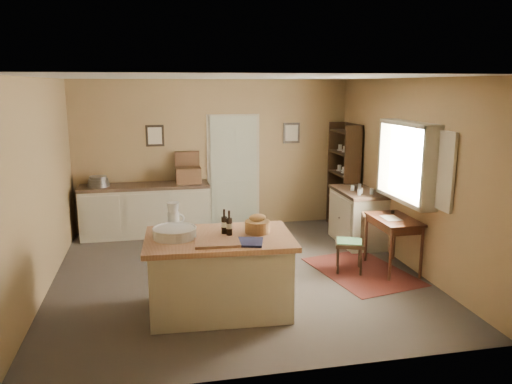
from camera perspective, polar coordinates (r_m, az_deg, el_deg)
ground at (r=7.10m, az=-2.11°, el=-9.37°), size 5.00×5.00×0.00m
wall_back at (r=9.16m, az=-4.79°, el=4.27°), size 5.00×0.10×2.70m
wall_front at (r=4.34m, az=3.27°, el=-4.69°), size 5.00×0.10×2.70m
wall_left at (r=6.78m, az=-23.52°, el=0.48°), size 0.10×5.00×2.70m
wall_right at (r=7.54m, az=16.90°, el=2.06°), size 0.10×5.00×2.70m
ceiling at (r=6.60m, az=-2.30°, el=12.98°), size 5.00×5.00×0.00m
door at (r=9.23m, az=-2.58°, el=2.50°), size 0.97×0.06×2.11m
framed_prints at (r=9.13m, az=-3.56°, el=6.60°), size 2.82×0.02×0.38m
window at (r=7.30m, az=17.21°, el=3.31°), size 0.25×1.99×1.12m
work_island at (r=5.88m, az=-4.26°, el=-9.04°), size 1.73×1.18×1.20m
sideboard at (r=8.97m, az=-12.46°, el=-1.81°), size 2.22×0.63×1.18m
rug at (r=7.34m, az=12.00°, el=-8.86°), size 1.39×1.78×0.01m
writing_desk at (r=7.32m, az=15.46°, el=-3.63°), size 0.53×0.87×0.82m
desk_chair at (r=7.19m, az=10.64°, el=-5.79°), size 0.49×0.49×0.83m
right_cabinet at (r=8.48m, az=11.52°, el=-2.74°), size 0.63×1.14×0.99m
shelving_unit at (r=9.28m, az=10.25°, el=1.77°), size 0.33×0.87×1.92m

